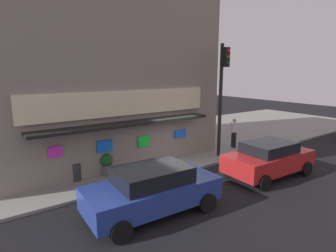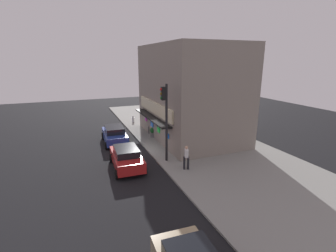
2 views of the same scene
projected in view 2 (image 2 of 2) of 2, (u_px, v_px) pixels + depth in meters
name	position (u px, v px, depth m)	size (l,w,h in m)	color
ground_plane	(147.00, 151.00, 21.08)	(62.35, 62.35, 0.00)	black
sidewalk	(201.00, 143.00, 22.95)	(41.57, 10.50, 0.12)	gray
corner_building	(190.00, 92.00, 23.84)	(11.33, 7.93, 8.83)	gray
traffic_light	(165.00, 113.00, 17.91)	(0.32, 0.58, 5.82)	black
fire_hydrant	(133.00, 119.00, 30.36)	(0.51, 0.27, 0.75)	#B2B2B7
trash_can	(151.00, 130.00, 25.70)	(0.52, 0.52, 0.76)	#2D2D2D
pedestrian	(186.00, 157.00, 17.14)	(0.54, 0.46, 1.73)	black
potted_plant_by_doorway	(153.00, 132.00, 24.45)	(0.57, 0.57, 0.97)	#59595B
potted_plant_by_window	(180.00, 140.00, 21.67)	(0.75, 0.75, 1.07)	brown
parked_car_red	(127.00, 157.00, 17.66)	(4.18, 2.23, 1.54)	#AD1E1E
parked_car_blue	(115.00, 134.00, 23.04)	(4.44, 2.26, 1.57)	navy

